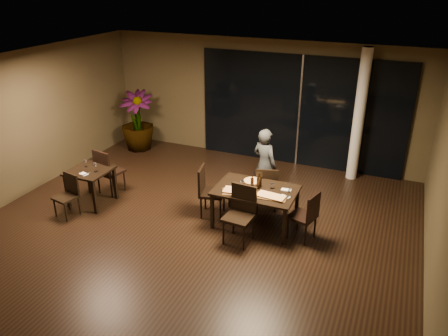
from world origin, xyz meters
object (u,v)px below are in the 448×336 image
Objects in this scene: side_table at (90,175)px; chair_side_near at (68,193)px; chair_main_near at (241,211)px; chair_side_far at (107,169)px; chair_main_left at (208,189)px; bottle_c at (260,180)px; diner at (265,165)px; main_table at (256,193)px; chair_main_right at (307,214)px; chair_main_far at (267,186)px; bottle_b at (258,181)px; potted_plant at (137,121)px; bottle_a at (252,181)px.

chair_side_near is at bearing -100.19° from side_table.
chair_main_near is 3.32m from chair_side_far.
bottle_c is at bearing -95.60° from chair_main_left.
chair_main_left is at bearing -168.42° from chair_side_far.
chair_main_left is at bearing 151.69° from chair_main_near.
side_table is at bearing -177.03° from chair_main_near.
chair_main_near is 1.22× the size of chair_side_near.
side_table is 3.33m from chair_main_near.
chair_side_near is at bearing 53.53° from diner.
main_table is at bearing -102.74° from chair_main_left.
chair_main_near reaches higher than chair_main_right.
main_table is 1.47× the size of chair_side_far.
bottle_b is at bearing 75.46° from chair_main_far.
chair_main_left is 1.08× the size of chair_main_right.
potted_plant is (-0.79, 2.97, 0.17)m from side_table.
side_table is 3.49m from bottle_b.
main_table is 3.44m from side_table.
chair_main_far is at bearing 87.70° from main_table.
chair_side_far is 3.27m from bottle_a.
chair_side_far reaches higher than chair_side_near.
main_table is 0.95× the size of potted_plant.
chair_main_left is 0.64× the size of potted_plant.
bottle_b is (0.03, 0.05, 0.23)m from main_table.
chair_main_far is 1.10× the size of chair_side_near.
chair_main_near is at bearing -135.25° from chair_main_left.
potted_plant reaches higher than side_table.
chair_side_far is 1.20× the size of chair_side_near.
chair_main_left is 1.99m from chair_main_right.
side_table is at bearing -169.66° from bottle_c.
side_table is 0.94× the size of chair_side_near.
bottle_b reaches higher than bottle_a.
chair_main_near is 5.13m from potted_plant.
bottle_c reaches higher than main_table.
potted_plant is at bearing 149.47° from main_table.
chair_main_far reaches higher than chair_main_right.
main_table is 1.76× the size of chair_side_near.
side_table is 3.37m from bottle_a.
chair_main_left is 4.06m from potted_plant.
chair_side_near is (-3.43, -0.48, -0.10)m from chair_main_near.
side_table is at bearing 46.85° from diner.
chair_main_right is 1.06m from bottle_b.
chair_main_left is 1.07m from bottle_c.
bottle_b is (-0.97, 0.18, 0.38)m from chair_main_right.
diner reaches higher than bottle_c.
side_table is 2.47m from chair_main_left.
potted_plant is at bearing -101.33° from chair_main_right.
bottle_a is (3.26, 0.05, 0.31)m from chair_side_far.
main_table is 0.59m from chair_main_near.
bottle_a is at bearing -101.28° from chair_main_left.
chair_main_far is at bearing -158.06° from chair_side_far.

